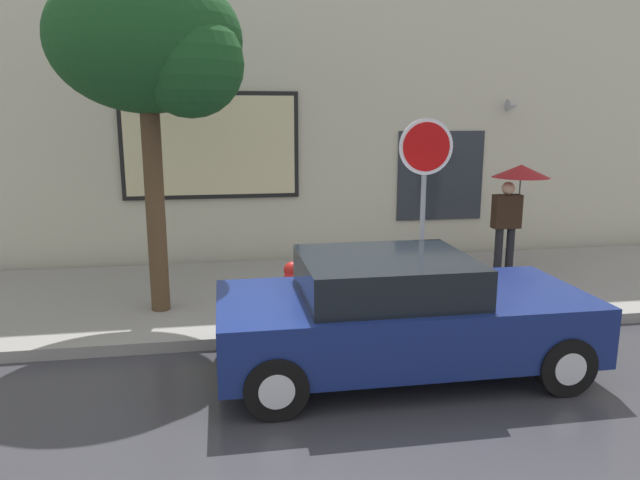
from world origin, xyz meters
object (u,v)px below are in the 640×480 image
(pedestrian_with_umbrella, at_px, (516,188))
(fire_hydrant, at_px, (292,289))
(parked_car, at_px, (399,315))
(street_tree, at_px, (154,47))
(stop_sign, at_px, (425,177))

(pedestrian_with_umbrella, bearing_deg, fire_hydrant, -159.30)
(parked_car, bearing_deg, street_tree, 141.17)
(stop_sign, bearing_deg, fire_hydrant, 175.54)
(fire_hydrant, bearing_deg, street_tree, 164.64)
(parked_car, xyz_separation_m, street_tree, (-2.74, 2.20, 3.09))
(parked_car, relative_size, pedestrian_with_umbrella, 2.16)
(parked_car, distance_m, pedestrian_with_umbrella, 4.61)
(parked_car, height_order, fire_hydrant, parked_car)
(parked_car, xyz_separation_m, fire_hydrant, (-1.01, 1.73, -0.16))
(pedestrian_with_umbrella, height_order, street_tree, street_tree)
(fire_hydrant, bearing_deg, parked_car, -59.74)
(parked_car, relative_size, stop_sign, 1.53)
(fire_hydrant, bearing_deg, pedestrian_with_umbrella, 20.70)
(parked_car, bearing_deg, stop_sign, 62.77)
(street_tree, distance_m, stop_sign, 3.99)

